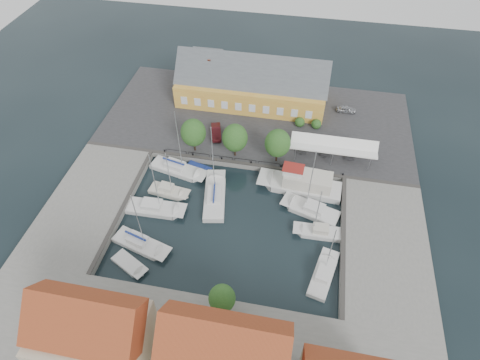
% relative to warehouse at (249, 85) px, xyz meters
% --- Properties ---
extents(ground, '(140.00, 140.00, 0.00)m').
position_rel_warehouse_xyz_m(ground, '(2.60, -28.36, -4.43)').
color(ground, black).
rests_on(ground, ground).
extents(north_quay, '(56.00, 26.00, 1.00)m').
position_rel_warehouse_xyz_m(north_quay, '(2.60, -5.36, -3.93)').
color(north_quay, '#2D2D30').
rests_on(north_quay, ground).
extents(west_quay, '(12.00, 24.00, 1.00)m').
position_rel_warehouse_xyz_m(west_quay, '(-19.40, -30.36, -3.93)').
color(west_quay, slate).
rests_on(west_quay, ground).
extents(east_quay, '(12.00, 24.00, 1.00)m').
position_rel_warehouse_xyz_m(east_quay, '(24.60, -30.36, -3.93)').
color(east_quay, slate).
rests_on(east_quay, ground).
extents(south_bank, '(56.00, 14.00, 1.00)m').
position_rel_warehouse_xyz_m(south_bank, '(2.60, -49.36, -3.93)').
color(south_bank, slate).
rests_on(south_bank, ground).
extents(quay_edge_fittings, '(56.00, 24.72, 0.40)m').
position_rel_warehouse_xyz_m(quay_edge_fittings, '(2.62, -23.61, -3.37)').
color(quay_edge_fittings, '#383533').
rests_on(quay_edge_fittings, north_quay).
extents(warehouse, '(28.56, 14.00, 9.55)m').
position_rel_warehouse_xyz_m(warehouse, '(0.00, 0.00, 0.00)').
color(warehouse, gold).
rests_on(warehouse, north_quay).
extents(tent_canopy, '(14.00, 4.00, 2.83)m').
position_rel_warehouse_xyz_m(tent_canopy, '(16.60, -13.86, -0.74)').
color(tent_canopy, white).
rests_on(tent_canopy, north_quay).
extents(quay_trees, '(18.20, 4.20, 6.30)m').
position_rel_warehouse_xyz_m(quay_trees, '(0.60, -16.36, 0.45)').
color(quay_trees, black).
rests_on(quay_trees, north_quay).
extents(car_silver, '(3.71, 1.62, 1.24)m').
position_rel_warehouse_xyz_m(car_silver, '(18.90, -0.45, -2.81)').
color(car_silver, '#9D9EA4').
rests_on(car_silver, north_quay).
extents(car_red, '(2.84, 4.95, 1.54)m').
position_rel_warehouse_xyz_m(car_red, '(-3.74, -11.84, -2.66)').
color(car_red, '#4F1218').
rests_on(car_red, north_quay).
extents(center_sailboat, '(4.85, 10.64, 13.97)m').
position_rel_warehouse_xyz_m(center_sailboat, '(-0.77, -25.63, -4.07)').
color(center_sailboat, silver).
rests_on(center_sailboat, ground).
extents(trawler, '(13.65, 4.85, 5.00)m').
position_rel_warehouse_xyz_m(trawler, '(12.44, -20.88, -3.41)').
color(trawler, silver).
rests_on(trawler, ground).
extents(east_boat_a, '(9.33, 5.48, 12.58)m').
position_rel_warehouse_xyz_m(east_boat_a, '(14.19, -25.45, -4.17)').
color(east_boat_a, silver).
rests_on(east_boat_a, ground).
extents(east_boat_b, '(6.96, 2.43, 9.61)m').
position_rel_warehouse_xyz_m(east_boat_b, '(15.39, -29.36, -4.17)').
color(east_boat_b, silver).
rests_on(east_boat_b, ground).
extents(east_boat_c, '(4.09, 8.00, 10.00)m').
position_rel_warehouse_xyz_m(east_boat_c, '(16.44, -36.27, -4.17)').
color(east_boat_c, silver).
rests_on(east_boat_c, ground).
extents(west_boat_a, '(10.28, 4.99, 13.03)m').
position_rel_warehouse_xyz_m(west_boat_a, '(-8.26, -20.81, -4.16)').
color(west_boat_a, silver).
rests_on(west_boat_a, ground).
extents(west_boat_b, '(6.77, 3.05, 9.22)m').
position_rel_warehouse_xyz_m(west_boat_b, '(-8.22, -25.84, -4.17)').
color(west_boat_b, beige).
rests_on(west_boat_b, ground).
extents(west_boat_c, '(9.22, 3.16, 12.19)m').
position_rel_warehouse_xyz_m(west_boat_c, '(-9.16, -29.58, -4.17)').
color(west_boat_c, silver).
rests_on(west_boat_c, ground).
extents(west_boat_d, '(9.03, 4.90, 11.67)m').
position_rel_warehouse_xyz_m(west_boat_d, '(-9.00, -36.13, -4.16)').
color(west_boat_d, silver).
rests_on(west_boat_d, ground).
extents(launch_sw, '(5.75, 4.30, 0.98)m').
position_rel_warehouse_xyz_m(launch_sw, '(-9.36, -39.46, -4.34)').
color(launch_sw, silver).
rests_on(launch_sw, ground).
extents(launch_nw, '(4.64, 2.88, 0.88)m').
position_rel_warehouse_xyz_m(launch_nw, '(-5.00, -19.78, -4.34)').
color(launch_nw, navy).
rests_on(launch_nw, ground).
extents(townhouses, '(36.30, 8.50, 12.00)m').
position_rel_warehouse_xyz_m(townhouses, '(4.52, -51.60, 1.40)').
color(townhouses, '#BDAC92').
rests_on(townhouses, south_bank).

